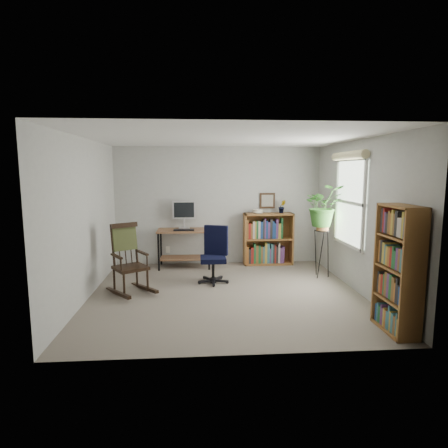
{
  "coord_description": "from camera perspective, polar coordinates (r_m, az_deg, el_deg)",
  "views": [
    {
      "loc": [
        -0.45,
        -5.66,
        1.92
      ],
      "look_at": [
        0.0,
        0.4,
        1.05
      ],
      "focal_mm": 30.0,
      "sensor_mm": 36.0,
      "label": 1
    }
  ],
  "objects": [
    {
      "name": "rocking_chair",
      "position": [
        6.06,
        -14.1,
        -5.09
      ],
      "size": [
        1.01,
        1.12,
        1.12
      ],
      "primitive_type": null,
      "rotation": [
        0.0,
        0.0,
        0.57
      ],
      "color": "black",
      "rests_on": "floor"
    },
    {
      "name": "wall_front",
      "position": [
        3.76,
        2.7,
        -2.88
      ],
      "size": [
        4.2,
        0.0,
        2.4
      ],
      "primitive_type": "cube",
      "color": "#B1B2AE",
      "rests_on": "ground"
    },
    {
      "name": "potted_plant_small",
      "position": [
        7.74,
        8.83,
        2.06
      ],
      "size": [
        0.13,
        0.24,
        0.11
      ],
      "primitive_type": "imported",
      "color": "#306A25",
      "rests_on": "low_bookshelf"
    },
    {
      "name": "keyboard",
      "position": [
        7.34,
        -6.13,
        -0.9
      ],
      "size": [
        0.4,
        0.15,
        0.02
      ],
      "primitive_type": "cube",
      "color": "black",
      "rests_on": "desk"
    },
    {
      "name": "office_chair",
      "position": [
        6.42,
        -1.68,
        -4.68
      ],
      "size": [
        0.68,
        0.68,
        0.99
      ],
      "primitive_type": null,
      "rotation": [
        0.0,
        0.0,
        -0.32
      ],
      "color": "black",
      "rests_on": "floor"
    },
    {
      "name": "wall_back",
      "position": [
        7.71,
        -0.88,
        2.78
      ],
      "size": [
        4.2,
        0.0,
        2.4
      ],
      "primitive_type": "cube",
      "color": "#B1B2AE",
      "rests_on": "ground"
    },
    {
      "name": "floor",
      "position": [
        6.0,
        0.29,
        -10.53
      ],
      "size": [
        4.2,
        4.0,
        0.0
      ],
      "primitive_type": "cube",
      "color": "gray",
      "rests_on": "ground"
    },
    {
      "name": "framed_picture",
      "position": [
        7.8,
        6.62,
        3.55
      ],
      "size": [
        0.32,
        0.04,
        0.32
      ],
      "primitive_type": null,
      "color": "black",
      "rests_on": "wall_back"
    },
    {
      "name": "wall_left",
      "position": [
        5.94,
        -20.33,
        0.68
      ],
      "size": [
        0.0,
        4.0,
        2.4
      ],
      "primitive_type": "cube",
      "color": "#B1B2AE",
      "rests_on": "ground"
    },
    {
      "name": "plant_stand",
      "position": [
        7.0,
        14.64,
        -3.82
      ],
      "size": [
        0.37,
        0.37,
        1.0
      ],
      "primitive_type": null,
      "rotation": [
        0.0,
        0.0,
        -0.43
      ],
      "color": "black",
      "rests_on": "floor"
    },
    {
      "name": "wall_right",
      "position": [
        6.25,
        19.86,
        1.05
      ],
      "size": [
        0.0,
        4.0,
        2.4
      ],
      "primitive_type": "cube",
      "color": "#B1B2AE",
      "rests_on": "ground"
    },
    {
      "name": "spider_plant",
      "position": [
        6.86,
        14.99,
        5.7
      ],
      "size": [
        1.69,
        1.88,
        1.47
      ],
      "primitive_type": "imported",
      "color": "#306A25",
      "rests_on": "plant_stand"
    },
    {
      "name": "window",
      "position": [
        6.49,
        18.55,
        3.13
      ],
      "size": [
        0.12,
        1.2,
        1.5
      ],
      "primitive_type": null,
      "color": "silver",
      "rests_on": "wall_right"
    },
    {
      "name": "tall_bookshelf",
      "position": [
        4.9,
        25.0,
        -6.29
      ],
      "size": [
        0.29,
        0.67,
        1.52
      ],
      "primitive_type": null,
      "color": "#925F2F",
      "rests_on": "floor"
    },
    {
      "name": "desk",
      "position": [
        7.53,
        -6.06,
        -3.72
      ],
      "size": [
        1.06,
        0.58,
        0.76
      ],
      "primitive_type": null,
      "color": "brown",
      "rests_on": "floor"
    },
    {
      "name": "low_bookshelf",
      "position": [
        7.75,
        6.74,
        -2.25
      ],
      "size": [
        1.0,
        0.33,
        1.06
      ],
      "primitive_type": null,
      "color": "#925F2F",
      "rests_on": "floor"
    },
    {
      "name": "ceiling",
      "position": [
        5.7,
        0.3,
        12.98
      ],
      "size": [
        4.2,
        4.0,
        0.0
      ],
      "primitive_type": "cube",
      "color": "white",
      "rests_on": "ground"
    },
    {
      "name": "monitor",
      "position": [
        7.56,
        -6.1,
        1.41
      ],
      "size": [
        0.46,
        0.16,
        0.56
      ],
      "primitive_type": null,
      "color": "silver",
      "rests_on": "desk"
    }
  ]
}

